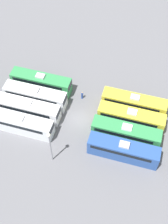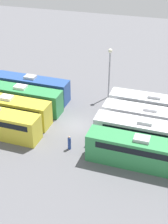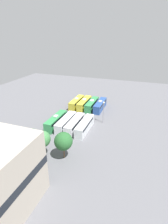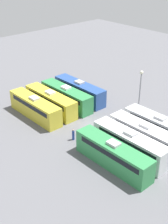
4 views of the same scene
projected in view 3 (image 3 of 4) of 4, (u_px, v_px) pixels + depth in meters
The scene contains 14 objects.
ground_plane at pixel (80, 116), 63.04m from camera, with size 117.20×117.20×0.00m, color slate.
bus_0 at pixel (100, 105), 68.31m from camera, with size 2.53×11.34×3.55m.
bus_1 at pixel (92, 104), 69.12m from camera, with size 2.53×11.34×3.55m.
bus_2 at pixel (84, 103), 70.29m from camera, with size 2.53×11.34×3.55m.
bus_3 at pixel (77, 102), 71.19m from camera, with size 2.53×11.34×3.55m.
bus_4 at pixel (85, 126), 53.23m from camera, with size 2.53×11.34×3.55m.
bus_5 at pixel (75, 124), 54.24m from camera, with size 2.53×11.34×3.55m.
bus_6 at pixel (66, 122), 55.32m from camera, with size 2.53×11.34×3.55m.
bus_7 at pixel (56, 121), 56.21m from camera, with size 2.53×11.34×3.55m.
worker_person at pixel (67, 114), 63.43m from camera, with size 0.36×0.36×1.73m.
light_pole at pixel (104, 109), 56.66m from camera, with size 0.60×0.60×7.51m.
tree_0 at pixel (63, 141), 40.44m from camera, with size 4.35×4.35×6.80m.
tree_1 at pixel (42, 139), 41.12m from camera, with size 4.03×4.03×6.73m.
tree_2 at pixel (32, 137), 42.50m from camera, with size 4.30×4.30×6.49m.
Camera 3 is at (-20.43, 52.97, 27.48)m, focal length 28.00 mm.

